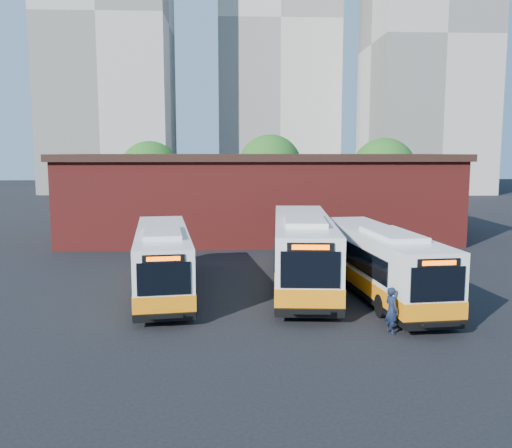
{
  "coord_description": "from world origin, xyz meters",
  "views": [
    {
      "loc": [
        -2.26,
        -21.84,
        6.51
      ],
      "look_at": [
        -0.93,
        4.88,
        2.97
      ],
      "focal_mm": 38.0,
      "sensor_mm": 36.0,
      "label": 1
    }
  ],
  "objects_px": {
    "bus_midwest": "(163,262)",
    "bus_mideast": "(302,253)",
    "transit_worker": "(391,310)",
    "bus_east": "(380,265)"
  },
  "relations": [
    {
      "from": "bus_east",
      "to": "transit_worker",
      "type": "relative_size",
      "value": 6.9
    },
    {
      "from": "bus_midwest",
      "to": "bus_mideast",
      "type": "relative_size",
      "value": 0.88
    },
    {
      "from": "bus_mideast",
      "to": "bus_east",
      "type": "relative_size",
      "value": 1.12
    },
    {
      "from": "bus_east",
      "to": "bus_mideast",
      "type": "bearing_deg",
      "value": 140.3
    },
    {
      "from": "bus_mideast",
      "to": "transit_worker",
      "type": "height_order",
      "value": "bus_mideast"
    },
    {
      "from": "bus_mideast",
      "to": "bus_midwest",
      "type": "bearing_deg",
      "value": -167.41
    },
    {
      "from": "bus_mideast",
      "to": "transit_worker",
      "type": "relative_size",
      "value": 7.73
    },
    {
      "from": "bus_mideast",
      "to": "bus_east",
      "type": "distance_m",
      "value": 3.93
    },
    {
      "from": "bus_mideast",
      "to": "transit_worker",
      "type": "bearing_deg",
      "value": -67.85
    },
    {
      "from": "bus_midwest",
      "to": "transit_worker",
      "type": "bearing_deg",
      "value": -43.12
    }
  ]
}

